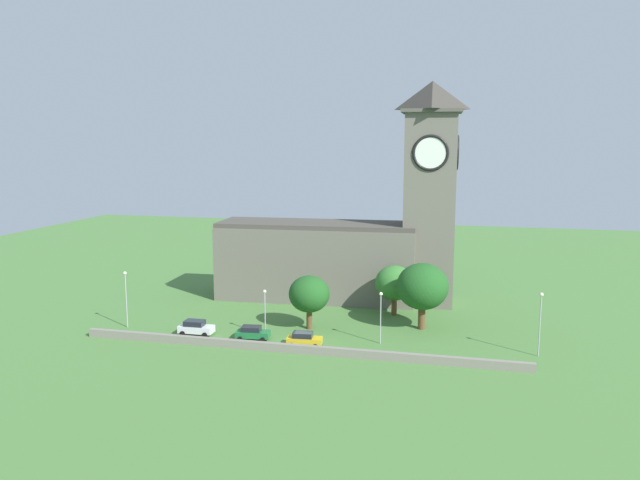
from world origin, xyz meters
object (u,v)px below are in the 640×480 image
Objects in this scene: church at (354,238)px; streetlamp_central at (381,309)px; car_white at (196,328)px; car_green at (253,333)px; tree_riverside_east at (395,283)px; tree_churchyard at (309,294)px; car_yellow at (304,339)px; tree_riverside_west at (422,287)px; streetlamp_west_mid at (265,304)px; streetlamp_east_mid at (540,314)px; streetlamp_west_end at (126,291)px.

church is 5.77× the size of streetlamp_central.
car_white is 7.70m from car_green.
car_green is 0.61× the size of tree_riverside_east.
tree_riverside_east is 1.00× the size of tree_churchyard.
tree_churchyard is at bearing -99.74° from church.
tree_riverside_west reaches higher than car_yellow.
car_white is (-16.38, -22.82, -8.81)m from church.
streetlamp_west_mid is 0.83× the size of tree_churchyard.
tree_riverside_east is at bearing 126.85° from tree_riverside_west.
car_yellow is (6.98, -1.08, 0.03)m from car_green.
streetlamp_east_mid is at bearing 6.26° from car_yellow.
tree_churchyard is (-10.13, -9.23, 0.03)m from tree_riverside_east.
church is 25.62m from car_yellow.
car_green is 3.93m from streetlamp_west_mid.
streetlamp_west_mid reaches higher than car_white.
streetlamp_east_mid reaches higher than car_yellow.
tree_riverside_west is (27.96, 9.41, 4.76)m from car_white.
church reaches higher than car_white.
church is 4.92× the size of streetlamp_west_end.
car_yellow is 0.61× the size of tree_churchyard.
tree_riverside_west is (19.26, 7.47, 1.64)m from streetlamp_west_mid.
streetlamp_west_end reaches higher than car_white.
car_yellow is at bearing -27.31° from streetlamp_west_mid.
streetlamp_west_mid is 0.79× the size of streetlamp_east_mid.
streetlamp_central is (14.81, 0.17, 0.29)m from streetlamp_west_mid.
streetlamp_west_end is (-25.02, 2.09, 4.12)m from car_yellow.
tree_riverside_west is at bearing 25.08° from car_green.
church is 29.44m from car_white.
church is 22.97m from streetlamp_west_mid.
tree_churchyard is at bearing 23.92° from car_white.
car_green is at bearing -116.40° from streetlamp_west_mid.
tree_riverside_west reaches higher than streetlamp_east_mid.
streetlamp_central is 8.66m from tree_riverside_west.
tree_riverside_east is at bearing 89.51° from streetlamp_central.
streetlamp_central is at bearing 5.13° from car_white.
car_green is at bearing -110.77° from church.
car_yellow is at bearing -159.72° from streetlamp_central.
car_white is 0.60× the size of streetlamp_east_mid.
tree_riverside_west is at bearing 12.47° from streetlamp_west_end.
streetlamp_west_mid is at bearing -138.36° from tree_riverside_east.
church reaches higher than streetlamp_east_mid.
car_yellow is at bearing -173.74° from streetlamp_east_mid.
streetlamp_east_mid is (41.94, 1.84, 4.02)m from car_white.
car_white is 14.72m from car_yellow.
tree_riverside_west reaches higher than streetlamp_west_end.
streetlamp_west_mid is (1.00, 2.01, 3.22)m from car_green.
tree_riverside_east is at bearing 143.90° from streetlamp_east_mid.
church is 4.23× the size of tree_riverside_west.
car_white is 1.02× the size of car_yellow.
tree_riverside_east is (0.11, 13.10, 0.30)m from streetlamp_central.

